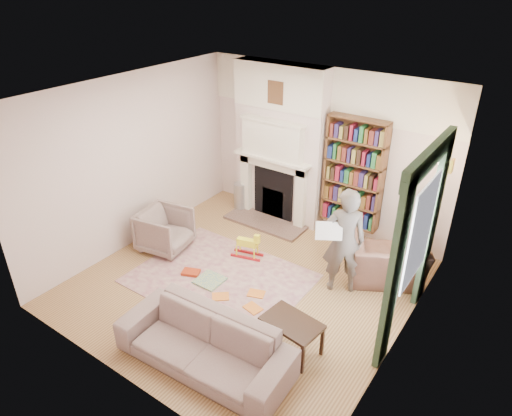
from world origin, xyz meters
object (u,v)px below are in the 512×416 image
Objects in this scene: armchair_reading at (387,259)px; sofa at (204,344)px; bookcase at (354,173)px; paraffin_heater at (240,197)px; rocking_horse at (247,245)px; man_reading at (344,241)px; armchair_left at (165,230)px; coffee_table at (291,336)px.

sofa is (-1.12, -2.82, -0.04)m from armchair_reading.
paraffin_heater is at bearing -171.22° from bookcase.
armchair_reading is 2.14× the size of rocking_horse.
man_reading is at bearing -69.25° from bookcase.
paraffin_heater is at bearing -16.08° from armchair_left.
coffee_table is at bearing 49.80° from armchair_reading.
bookcase is 3.36× the size of paraffin_heater.
bookcase reaches higher than coffee_table.
armchair_reading is 3.54m from armchair_left.
rocking_horse is at bearing -123.53° from bookcase.
armchair_reading is at bearing -157.56° from man_reading.
armchair_reading is 3.15m from paraffin_heater.
armchair_reading reaches higher than coffee_table.
man_reading is at bearing 70.02° from sofa.
armchair_reading is 0.88m from man_reading.
bookcase is at bearing 8.78° from paraffin_heater.
coffee_table is at bearing -54.47° from rocking_horse.
coffee_table is (-0.40, -2.05, -0.12)m from armchair_reading.
bookcase reaches higher than paraffin_heater.
coffee_table is at bearing 43.79° from sofa.
sofa is at bearing -135.28° from armchair_left.
man_reading reaches higher than armchair_left.
armchair_left is 1.82m from paraffin_heater.
rocking_horse is (-1.04, -1.57, -0.95)m from bookcase.
bookcase is at bearing -57.09° from armchair_left.
armchair_left is 0.36× the size of sofa.
rocking_horse is (-2.04, -0.72, -0.13)m from armchair_reading.
coffee_table reaches higher than rocking_horse.
coffee_table is (0.59, -2.90, -0.95)m from bookcase.
man_reading is 3.21× the size of rocking_horse.
man_reading reaches higher than paraffin_heater.
sofa is 3.02× the size of coffee_table.
paraffin_heater reaches higher than coffee_table.
rocking_horse is at bearing -49.41° from paraffin_heater.
bookcase is 3.68× the size of rocking_horse.
sofa reaches higher than paraffin_heater.
bookcase reaches higher than sofa.
rocking_horse is (-1.63, 1.33, -0.00)m from coffee_table.
rocking_horse is at bearing 148.44° from coffee_table.
armchair_left is at bearing -7.79° from armchair_reading.
armchair_reading reaches higher than armchair_left.
armchair_reading is at bearing -40.35° from bookcase.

